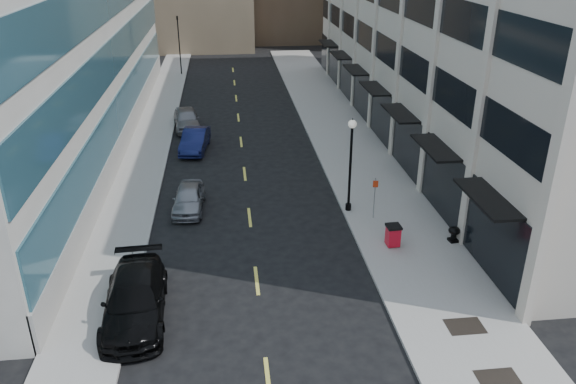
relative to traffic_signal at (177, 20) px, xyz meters
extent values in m
cube|color=gray|center=(13.00, -28.00, -5.64)|extent=(5.00, 80.00, 0.15)
cube|color=gray|center=(-1.00, -28.00, -5.64)|extent=(3.00, 80.00, 0.15)
cube|color=#BAB09E|center=(22.50, -21.00, 3.28)|extent=(14.00, 46.00, 18.00)
cube|color=black|center=(15.52, -21.00, -3.72)|extent=(0.18, 46.00, 3.60)
cube|color=black|center=(15.53, -21.00, 0.78)|extent=(0.12, 46.00, 1.80)
cube|color=#BAB09E|center=(15.50, -44.00, 3.28)|extent=(0.35, 0.60, 18.00)
cube|color=#BAB09E|center=(15.50, -38.00, 3.28)|extent=(0.35, 0.60, 18.00)
cube|color=#BAB09E|center=(15.50, -32.00, 3.28)|extent=(0.35, 0.60, 18.00)
cube|color=#BAB09E|center=(15.50, -26.00, 3.28)|extent=(0.35, 0.60, 18.00)
cube|color=#BAB09E|center=(15.50, -20.00, 3.28)|extent=(0.35, 0.60, 18.00)
cube|color=black|center=(14.85, -41.00, -1.82)|extent=(1.30, 4.00, 0.12)
cube|color=black|center=(14.85, -35.00, -1.82)|extent=(1.30, 4.00, 0.12)
cube|color=black|center=(14.85, -29.00, -1.82)|extent=(1.30, 4.00, 0.12)
cube|color=black|center=(14.85, -23.00, -1.82)|extent=(1.30, 4.00, 0.12)
cube|color=black|center=(14.85, -17.00, -1.82)|extent=(1.30, 4.00, 0.12)
cube|color=black|center=(14.85, -11.00, -1.82)|extent=(1.30, 4.00, 0.12)
cube|color=black|center=(14.85, -5.00, -1.82)|extent=(1.30, 4.00, 0.12)
cube|color=gray|center=(-2.46, -21.00, -4.82)|extent=(0.20, 46.00, 1.80)
cube|color=#2E5D6D|center=(-2.47, -21.00, -2.72)|extent=(0.14, 45.60, 2.40)
cube|color=#2E5D6D|center=(-2.47, -21.00, 0.78)|extent=(0.14, 45.60, 2.40)
cube|color=black|center=(13.10, -47.00, -5.56)|extent=(1.40, 1.00, 0.01)
cube|color=black|center=(13.10, -44.20, -5.56)|extent=(1.40, 1.00, 0.01)
cube|color=#D8CC4C|center=(5.50, -46.00, -5.71)|extent=(0.15, 2.20, 0.01)
cube|color=#D8CC4C|center=(5.50, -40.00, -5.71)|extent=(0.15, 2.20, 0.01)
cube|color=#D8CC4C|center=(5.50, -34.00, -5.71)|extent=(0.15, 2.20, 0.01)
cube|color=#D8CC4C|center=(5.50, -28.00, -5.71)|extent=(0.15, 2.20, 0.01)
cube|color=#D8CC4C|center=(5.50, -22.00, -5.71)|extent=(0.15, 2.20, 0.01)
cube|color=#D8CC4C|center=(5.50, -16.00, -5.71)|extent=(0.15, 2.20, 0.01)
cube|color=#D8CC4C|center=(5.50, -10.00, -5.71)|extent=(0.15, 2.20, 0.01)
cube|color=#D8CC4C|center=(5.50, -4.00, -5.71)|extent=(0.15, 2.20, 0.01)
cube|color=#D8CC4C|center=(5.50, 2.00, -5.71)|extent=(0.15, 2.20, 0.01)
cylinder|color=black|center=(0.00, 0.00, -2.72)|extent=(0.12, 0.12, 6.00)
imported|color=black|center=(0.00, 0.00, 0.27)|extent=(0.66, 0.66, 1.98)
imported|color=black|center=(0.70, -42.00, -4.89)|extent=(2.57, 5.79, 1.65)
imported|color=gray|center=(2.30, -32.68, -5.04)|extent=(1.81, 4.05, 1.35)
imported|color=#131848|center=(2.30, -23.40, -4.98)|extent=(2.11, 4.64, 1.48)
imported|color=slate|center=(1.50, -18.50, -4.93)|extent=(2.44, 4.83, 1.58)
cube|color=red|center=(12.07, -37.98, -5.05)|extent=(0.61, 0.61, 0.94)
cube|color=black|center=(12.07, -37.98, -4.55)|extent=(0.69, 0.69, 0.11)
cylinder|color=black|center=(11.89, -37.67, -5.46)|extent=(0.06, 0.21, 0.21)
cylinder|color=black|center=(12.26, -37.67, -5.46)|extent=(0.06, 0.21, 0.21)
cylinder|color=black|center=(10.80, -33.99, -5.39)|extent=(0.31, 0.31, 0.35)
cylinder|color=black|center=(10.80, -33.99, -3.14)|extent=(0.14, 0.14, 4.46)
sphere|color=silver|center=(10.80, -33.99, -0.77)|extent=(0.43, 0.43, 0.43)
cone|color=black|center=(10.80, -33.99, -0.52)|extent=(0.12, 0.12, 0.17)
cylinder|color=slate|center=(11.90, -35.05, -4.44)|extent=(0.04, 0.04, 2.26)
cube|color=#B02A0B|center=(11.90, -35.07, -3.64)|extent=(0.26, 0.07, 0.36)
cube|color=black|center=(15.10, -37.91, -5.51)|extent=(0.47, 0.47, 0.12)
cylinder|color=black|center=(15.10, -37.91, -5.27)|extent=(0.26, 0.26, 0.40)
ellipsoid|color=black|center=(15.10, -37.91, -4.99)|extent=(0.56, 0.56, 0.39)
camera|label=1|loc=(4.53, -60.44, 7.83)|focal=35.00mm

